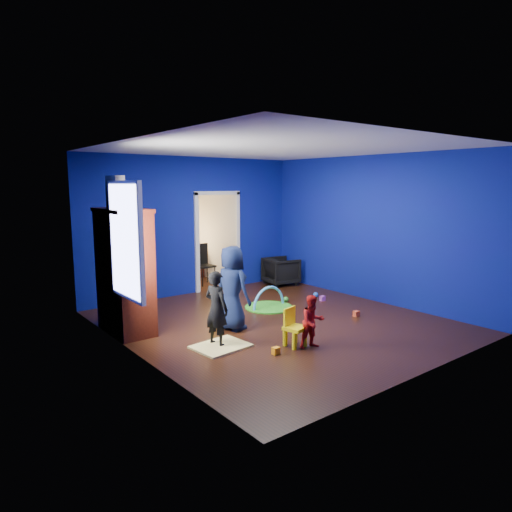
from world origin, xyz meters
TOP-DOWN VIEW (x-y plane):
  - floor at (0.00, 0.00)m, footprint 5.00×5.50m
  - ceiling at (0.00, 0.00)m, footprint 5.00×5.50m
  - wall_back at (0.00, 2.75)m, footprint 5.00×0.02m
  - wall_front at (0.00, -2.75)m, footprint 5.00×0.02m
  - wall_left at (-2.50, 0.00)m, footprint 0.02×5.50m
  - wall_right at (2.50, 0.00)m, footprint 0.02×5.50m
  - alcove at (0.60, 3.62)m, footprint 1.00×1.75m
  - armchair at (2.01, 2.20)m, footprint 0.81×0.80m
  - child_black at (-1.43, -0.33)m, footprint 0.35×0.46m
  - child_navy at (-0.82, 0.16)m, footprint 0.55×0.73m
  - toddler_red at (-0.40, -1.25)m, footprint 0.43×0.36m
  - vase at (-2.21, 0.79)m, footprint 0.20×0.20m
  - potted_plant at (-2.21, 1.31)m, footprint 0.30×0.30m
  - tv_armoire at (-2.21, 1.09)m, footprint 0.58×1.14m
  - crt_tv at (-2.17, 1.09)m, footprint 0.46×0.70m
  - yellow_blanket at (-1.43, -0.43)m, footprint 0.80×0.67m
  - hopper_ball at (-0.87, 0.41)m, footprint 0.40×0.40m
  - kid_chair at (-0.55, -1.05)m, footprint 0.34×0.34m
  - play_mat at (0.48, 0.79)m, footprint 0.91×0.91m
  - toy_arch at (0.48, 0.79)m, footprint 0.81×0.12m
  - window_left at (-2.48, 0.35)m, footprint 0.03×0.95m
  - curtain at (-2.37, 0.90)m, footprint 0.14×0.42m
  - doorway at (0.60, 2.75)m, footprint 1.16×0.10m
  - study_desk at (0.60, 4.26)m, footprint 0.88×0.44m
  - desk_monitor at (0.60, 4.38)m, footprint 0.40×0.05m
  - desk_lamp at (0.32, 4.32)m, footprint 0.14×0.14m
  - folding_chair at (0.60, 3.30)m, footprint 0.40×0.40m
  - book_shelf at (0.60, 4.37)m, footprint 0.88×0.24m
  - toy_0 at (1.34, -0.61)m, footprint 0.10×0.08m
  - toy_1 at (1.78, 0.84)m, footprint 0.11×0.11m
  - toy_2 at (-0.98, -1.13)m, footprint 0.10×0.08m
  - toy_3 at (1.03, 0.93)m, footprint 0.11×0.11m
  - toy_4 at (1.67, 0.54)m, footprint 0.10×0.08m

SIDE VIEW (x-z plane):
  - floor at x=0.00m, z-range -0.01..0.01m
  - play_mat at x=0.48m, z-range 0.00..0.02m
  - yellow_blanket at x=-1.43m, z-range 0.00..0.03m
  - toy_arch at x=0.48m, z-range -0.39..0.43m
  - toy_0 at x=1.34m, z-range 0.00..0.10m
  - toy_2 at x=-0.98m, z-range 0.00..0.10m
  - toy_4 at x=1.67m, z-range 0.00..0.10m
  - toy_1 at x=1.78m, z-range 0.00..0.11m
  - toy_3 at x=1.03m, z-range 0.00..0.11m
  - hopper_ball at x=-0.87m, z-range 0.00..0.40m
  - kid_chair at x=-0.55m, z-range 0.00..0.50m
  - armchair at x=2.01m, z-range 0.00..0.64m
  - study_desk at x=0.60m, z-range 0.00..0.75m
  - toddler_red at x=-0.40m, z-range 0.00..0.77m
  - folding_chair at x=0.60m, z-range 0.00..0.92m
  - child_black at x=-1.43m, z-range 0.00..1.11m
  - child_navy at x=-0.82m, z-range 0.00..1.36m
  - desk_lamp at x=0.32m, z-range 0.86..1.00m
  - desk_monitor at x=0.60m, z-range 0.79..1.11m
  - tv_armoire at x=-2.21m, z-range 0.00..1.96m
  - crt_tv at x=-2.17m, z-range 0.75..1.29m
  - doorway at x=0.60m, z-range 0.00..2.10m
  - alcove at x=0.60m, z-range 0.00..2.50m
  - curtain at x=-2.37m, z-range 0.05..2.45m
  - wall_back at x=0.00m, z-range 0.00..2.90m
  - wall_front at x=0.00m, z-range 0.00..2.90m
  - wall_left at x=-2.50m, z-range 0.00..2.90m
  - wall_right at x=2.50m, z-range 0.00..2.90m
  - window_left at x=-2.48m, z-range 0.77..2.33m
  - book_shelf at x=0.60m, z-range 2.00..2.04m
  - vase at x=-2.21m, z-range 1.96..2.16m
  - potted_plant at x=-2.21m, z-range 1.96..2.40m
  - ceiling at x=0.00m, z-range 2.90..2.90m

